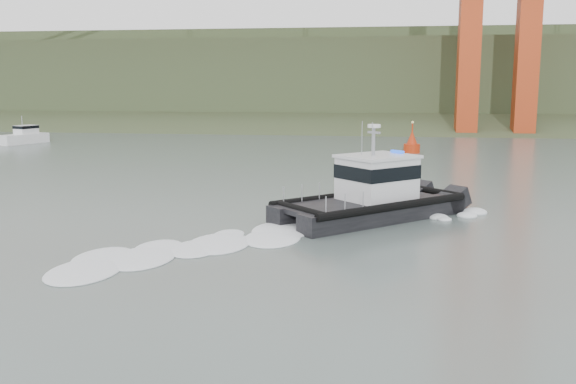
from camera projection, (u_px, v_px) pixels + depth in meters
The scene contains 5 objects.
ground at pixel (202, 293), 23.07m from camera, with size 400.00×400.00×0.00m, color #4B5954.
headlands at pixel (357, 85), 144.25m from camera, with size 500.00×105.36×27.12m.
patrol_boat at pixel (372, 194), 35.76m from camera, with size 10.90×10.67×5.43m.
motorboat at pixel (24, 136), 80.76m from camera, with size 4.18×6.81×3.55m.
nav_buoy at pixel (412, 144), 69.57m from camera, with size 1.76×1.76×3.67m.
Camera 1 is at (6.37, -21.43, 7.45)m, focal length 40.00 mm.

